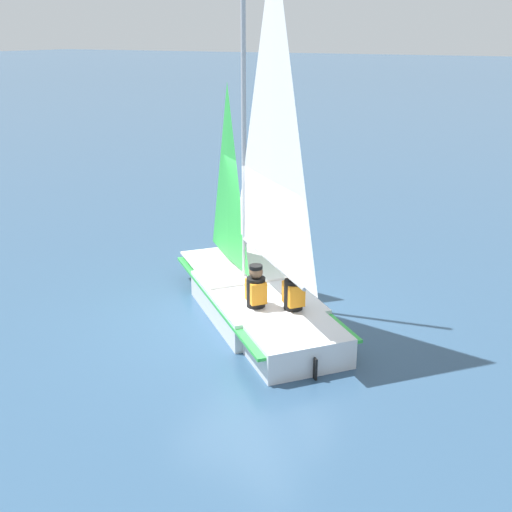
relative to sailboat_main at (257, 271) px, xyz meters
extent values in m
plane|color=#2D4C6B|center=(-0.05, 0.04, -0.83)|extent=(260.00, 260.00, 0.00)
cube|color=silver|center=(-0.05, 0.04, -0.59)|extent=(2.94, 2.85, 0.47)
cube|color=silver|center=(-1.39, 1.20, -0.59)|extent=(1.37, 1.35, 0.47)
cube|color=silver|center=(1.29, -1.11, -0.59)|extent=(1.69, 1.72, 0.47)
cube|color=green|center=(-0.05, 0.04, -0.44)|extent=(4.43, 4.14, 0.05)
cube|color=silver|center=(-0.99, 0.86, -0.34)|extent=(2.52, 2.46, 0.04)
cylinder|color=#B7B7BC|center=(-0.48, 0.41, 2.44)|extent=(0.08, 0.08, 5.60)
cylinder|color=#B7B7BC|center=(0.47, -0.40, 0.39)|extent=(1.93, 1.68, 0.07)
pyramid|color=white|center=(0.47, -0.40, 2.77)|extent=(1.83, 1.59, 4.70)
pyramid|color=green|center=(-1.12, 0.97, 1.37)|extent=(1.19, 1.04, 3.24)
cube|color=black|center=(1.73, -1.49, -0.66)|extent=(0.08, 0.07, 0.33)
cube|color=black|center=(0.29, -0.58, -0.60)|extent=(0.37, 0.36, 0.45)
cylinder|color=black|center=(0.29, -0.58, -0.12)|extent=(0.42, 0.42, 0.50)
cube|color=orange|center=(0.29, -0.58, -0.10)|extent=(0.43, 0.42, 0.35)
sphere|color=brown|center=(0.29, -0.58, 0.23)|extent=(0.22, 0.22, 0.22)
cylinder|color=black|center=(0.29, -0.58, 0.31)|extent=(0.29, 0.29, 0.06)
cube|color=black|center=(0.86, -0.39, -0.60)|extent=(0.37, 0.36, 0.45)
cylinder|color=black|center=(0.86, -0.39, -0.12)|extent=(0.42, 0.42, 0.50)
cube|color=orange|center=(0.86, -0.39, -0.10)|extent=(0.43, 0.42, 0.35)
sphere|color=tan|center=(0.86, -0.39, 0.23)|extent=(0.22, 0.22, 0.22)
camera|label=1|loc=(4.78, -8.86, 3.80)|focal=45.00mm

